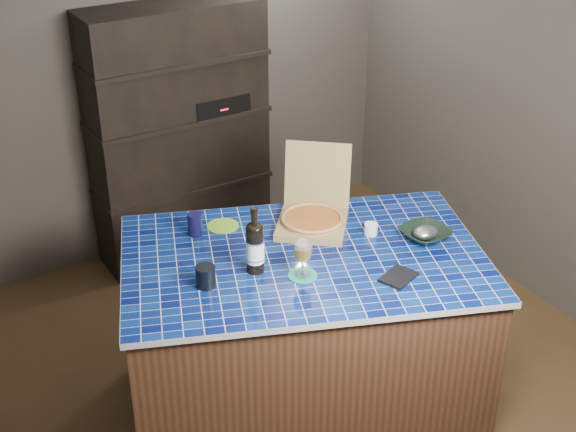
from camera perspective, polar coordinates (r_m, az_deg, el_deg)
room at (r=4.18m, az=0.68°, el=3.15°), size 3.50×3.50×3.50m
shelving_unit at (r=5.57m, az=-7.72°, el=5.71°), size 1.20×0.41×1.80m
kitchen_island at (r=4.24m, az=1.07°, el=-8.46°), size 2.08×1.71×0.98m
pizza_box at (r=4.20m, az=1.76°, el=-0.05°), size 0.55×0.56×0.38m
mead_bottle at (r=3.78m, az=-2.36°, el=-2.20°), size 0.09×0.09×0.34m
teal_trivet at (r=3.81m, az=1.05°, el=-4.27°), size 0.14×0.14×0.01m
wine_glass at (r=3.73m, az=1.07°, el=-2.47°), size 0.09×0.09×0.20m
tumbler at (r=3.73m, az=-5.88°, el=-4.29°), size 0.09×0.09×0.10m
dvd_case at (r=3.83m, az=7.86°, el=-4.32°), size 0.21×0.18×0.01m
bowl at (r=4.15m, az=9.75°, el=-1.27°), size 0.25×0.25×0.06m
foil_contents at (r=4.15m, az=9.76°, el=-1.15°), size 0.13×0.11×0.06m
white_jar at (r=4.16m, az=5.91°, el=-0.92°), size 0.07×0.07×0.06m
navy_cup at (r=4.15m, az=-6.64°, el=-0.58°), size 0.08×0.08×0.12m
green_trivet at (r=4.23m, az=-4.66°, el=-0.71°), size 0.17×0.17×0.01m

